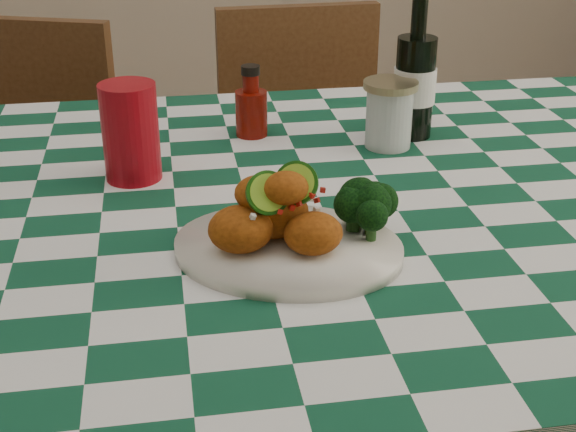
{
  "coord_description": "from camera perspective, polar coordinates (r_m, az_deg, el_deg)",
  "views": [
    {
      "loc": [
        -0.11,
        -1.04,
        1.27
      ],
      "look_at": [
        0.03,
        -0.17,
        0.84
      ],
      "focal_mm": 50.0,
      "sensor_mm": 36.0,
      "label": 1
    }
  ],
  "objects": [
    {
      "name": "ketchup_bottle",
      "position": [
        1.39,
        -2.64,
        8.17
      ],
      "size": [
        0.06,
        0.06,
        0.12
      ],
      "primitive_type": null,
      "rotation": [
        0.0,
        0.0,
        -0.2
      ],
      "color": "#6A0D05",
      "rests_on": "dining_table"
    },
    {
      "name": "dining_table",
      "position": [
        1.37,
        -2.53,
        -14.1
      ],
      "size": [
        1.66,
        1.06,
        0.79
      ],
      "primitive_type": null,
      "color": "#10472D",
      "rests_on": "ground"
    },
    {
      "name": "plate",
      "position": [
        1.0,
        0.0,
        -2.36
      ],
      "size": [
        0.35,
        0.31,
        0.02
      ],
      "primitive_type": null,
      "rotation": [
        0.0,
        0.0,
        -0.35
      ],
      "color": "silver",
      "rests_on": "dining_table"
    },
    {
      "name": "beer_bottle",
      "position": [
        1.38,
        9.07,
        10.39
      ],
      "size": [
        0.08,
        0.08,
        0.24
      ],
      "primitive_type": null,
      "rotation": [
        0.0,
        0.0,
        -0.18
      ],
      "color": "black",
      "rests_on": "dining_table"
    },
    {
      "name": "fried_chicken_pile",
      "position": [
        0.98,
        -0.25,
        0.57
      ],
      "size": [
        0.15,
        0.11,
        0.1
      ],
      "primitive_type": null,
      "color": "#A54C10",
      "rests_on": "plate"
    },
    {
      "name": "broccoli_side",
      "position": [
        1.02,
        5.61,
        0.47
      ],
      "size": [
        0.09,
        0.09,
        0.06
      ],
      "primitive_type": null,
      "color": "black",
      "rests_on": "plate"
    },
    {
      "name": "red_tumbler",
      "position": [
        1.23,
        -11.14,
        5.87
      ],
      "size": [
        0.1,
        0.1,
        0.15
      ],
      "primitive_type": "cylinder",
      "rotation": [
        0.0,
        0.0,
        -0.19
      ],
      "color": "maroon",
      "rests_on": "dining_table"
    },
    {
      "name": "mason_jar",
      "position": [
        1.35,
        7.2,
        7.19
      ],
      "size": [
        0.11,
        0.11,
        0.11
      ],
      "primitive_type": null,
      "rotation": [
        0.0,
        0.0,
        0.25
      ],
      "color": "#B2BCBA",
      "rests_on": "dining_table"
    },
    {
      "name": "wooden_chair_left",
      "position": [
        1.97,
        -18.87,
        -0.52
      ],
      "size": [
        0.52,
        0.53,
        0.87
      ],
      "primitive_type": null,
      "rotation": [
        0.0,
        0.0,
        -0.34
      ],
      "color": "#472814",
      "rests_on": "ground"
    },
    {
      "name": "wooden_chair_right",
      "position": [
        1.97,
        1.75,
        1.0
      ],
      "size": [
        0.42,
        0.43,
        0.88
      ],
      "primitive_type": null,
      "rotation": [
        0.0,
        0.0,
        0.03
      ],
      "color": "#472814",
      "rests_on": "ground"
    }
  ]
}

